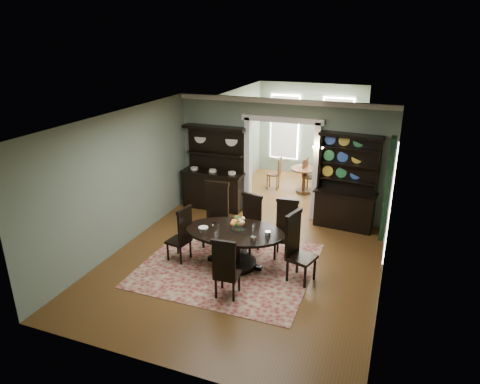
{
  "coord_description": "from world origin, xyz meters",
  "views": [
    {
      "loc": [
        2.74,
        -7.15,
        4.54
      ],
      "look_at": [
        -0.21,
        0.6,
        1.4
      ],
      "focal_mm": 32.0,
      "sensor_mm": 36.0,
      "label": 1
    }
  ],
  "objects_px": {
    "dining_table": "(235,241)",
    "parlor_table": "(304,176)",
    "welsh_dresser": "(346,194)",
    "sideboard": "(214,180)"
  },
  "relations": [
    {
      "from": "dining_table",
      "to": "parlor_table",
      "type": "relative_size",
      "value": 2.62
    },
    {
      "from": "dining_table",
      "to": "sideboard",
      "type": "bearing_deg",
      "value": 116.6
    },
    {
      "from": "sideboard",
      "to": "welsh_dresser",
      "type": "distance_m",
      "value": 3.47
    },
    {
      "from": "sideboard",
      "to": "parlor_table",
      "type": "relative_size",
      "value": 2.75
    },
    {
      "from": "parlor_table",
      "to": "dining_table",
      "type": "bearing_deg",
      "value": -94.25
    },
    {
      "from": "dining_table",
      "to": "welsh_dresser",
      "type": "height_order",
      "value": "welsh_dresser"
    },
    {
      "from": "dining_table",
      "to": "parlor_table",
      "type": "distance_m",
      "value": 4.74
    },
    {
      "from": "dining_table",
      "to": "parlor_table",
      "type": "height_order",
      "value": "dining_table"
    },
    {
      "from": "dining_table",
      "to": "parlor_table",
      "type": "xyz_separation_m",
      "value": [
        0.35,
        4.73,
        -0.07
      ]
    },
    {
      "from": "welsh_dresser",
      "to": "parlor_table",
      "type": "distance_m",
      "value": 2.49
    }
  ]
}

